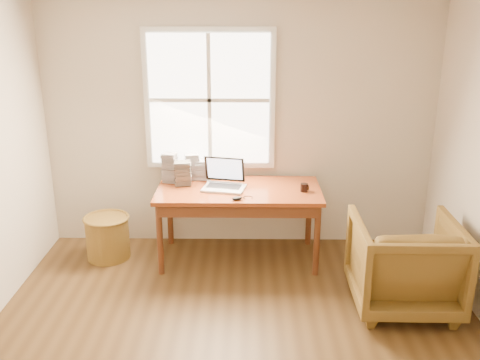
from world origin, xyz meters
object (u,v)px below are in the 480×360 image
object	(u,v)px
wicker_stool	(108,238)
coffee_mug	(304,188)
desk	(239,190)
cd_stack_a	(192,167)
armchair	(404,263)
laptop	(224,176)

from	to	relation	value
wicker_stool	coffee_mug	size ratio (longest dim) A/B	5.41
desk	wicker_stool	world-z (taller)	desk
wicker_stool	cd_stack_a	world-z (taller)	cd_stack_a
wicker_stool	coffee_mug	world-z (taller)	coffee_mug
armchair	cd_stack_a	size ratio (longest dim) A/B	3.28
desk	coffee_mug	bearing A→B (deg)	-6.78
coffee_mug	cd_stack_a	bearing A→B (deg)	139.50
desk	coffee_mug	size ratio (longest dim) A/B	20.06
wicker_stool	coffee_mug	bearing A→B (deg)	-2.11
coffee_mug	cd_stack_a	world-z (taller)	cd_stack_a
wicker_stool	armchair	bearing A→B (deg)	-17.55
armchair	coffee_mug	bearing A→B (deg)	-44.96
coffee_mug	armchair	bearing A→B (deg)	-68.19
wicker_stool	cd_stack_a	xyz separation A→B (m)	(0.85, 0.28, 0.67)
desk	armchair	world-z (taller)	armchair
desk	cd_stack_a	size ratio (longest dim) A/B	6.02
wicker_stool	laptop	size ratio (longest dim) A/B	1.12
armchair	wicker_stool	distance (m)	2.88
armchair	laptop	distance (m)	1.84
desk	coffee_mug	distance (m)	0.64
armchair	wicker_stool	world-z (taller)	armchair
desk	cd_stack_a	bearing A→B (deg)	149.57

